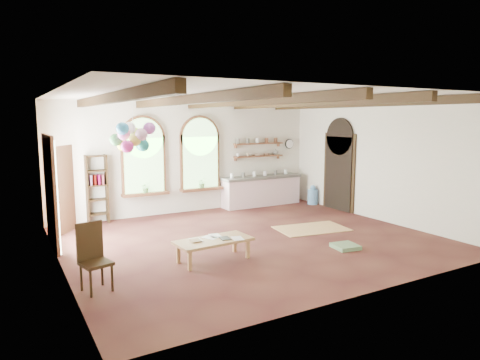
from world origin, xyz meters
TOP-DOWN VIEW (x-y plane):
  - floor at (0.00, 0.00)m, footprint 8.00×8.00m
  - ceiling_beams at (0.00, 0.00)m, footprint 6.20×6.80m
  - window_left at (-1.40, 3.43)m, footprint 1.30×0.28m
  - window_right at (0.30, 3.43)m, footprint 1.30×0.28m
  - left_doorway at (-3.95, 1.80)m, footprint 0.10×1.90m
  - right_doorway at (3.95, 1.50)m, footprint 0.10×1.30m
  - kitchen_counter at (2.30, 3.20)m, footprint 2.68×0.62m
  - wall_shelf_lower at (2.30, 3.38)m, footprint 1.70×0.24m
  - wall_shelf_upper at (2.30, 3.38)m, footprint 1.70×0.24m
  - wall_clock at (3.55, 3.45)m, footprint 0.32×0.04m
  - bookshelf at (-2.70, 3.32)m, footprint 0.53×0.32m
  - coffee_table at (-1.38, -0.88)m, footprint 1.52×0.78m
  - side_chair at (-3.66, -1.27)m, footprint 0.53×0.53m
  - floor_mat at (1.80, 0.07)m, footprint 1.88×1.32m
  - floor_cushion at (1.40, -1.55)m, footprint 0.55×0.55m
  - water_jug_a at (3.10, 3.20)m, footprint 0.32×0.32m
  - water_jug_b at (3.82, 2.52)m, footprint 0.32×0.32m
  - balloon_cluster at (-2.41, 0.80)m, footprint 0.85×0.90m
  - table_book at (-1.81, -0.81)m, footprint 0.21×0.28m
  - tablet at (-1.16, -0.94)m, footprint 0.22×0.30m
  - potted_plant_left at (-1.40, 3.32)m, footprint 0.27×0.23m
  - potted_plant_right at (0.30, 3.32)m, footprint 0.27×0.23m
  - shelf_cup_a at (1.55, 3.38)m, footprint 0.12×0.10m
  - shelf_cup_b at (1.90, 3.38)m, footprint 0.10×0.10m
  - shelf_bowl_a at (2.25, 3.38)m, footprint 0.22×0.22m
  - shelf_bowl_b at (2.60, 3.38)m, footprint 0.20×0.20m
  - shelf_vase at (2.95, 3.38)m, footprint 0.18×0.18m

SIDE VIEW (x-z plane):
  - floor at x=0.00m, z-range 0.00..0.00m
  - floor_mat at x=1.80m, z-range 0.00..0.02m
  - floor_cushion at x=1.40m, z-range 0.00..0.08m
  - water_jug_a at x=3.10m, z-range -0.04..0.58m
  - water_jug_b at x=3.82m, z-range -0.04..0.58m
  - side_chair at x=-3.66m, z-range -0.23..0.86m
  - coffee_table at x=-1.38m, z-range 0.16..0.58m
  - tablet at x=-1.16m, z-range 0.42..0.43m
  - table_book at x=-1.81m, z-range 0.42..0.44m
  - kitchen_counter at x=2.30m, z-range 0.01..0.95m
  - potted_plant_left at x=-1.40m, z-range 0.70..1.00m
  - potted_plant_right at x=0.30m, z-range 0.70..1.00m
  - bookshelf at x=-2.70m, z-range 0.00..1.80m
  - right_doorway at x=3.95m, z-range -0.10..2.30m
  - left_doorway at x=-3.95m, z-range -0.10..2.40m
  - wall_shelf_lower at x=2.30m, z-range 1.53..1.57m
  - shelf_bowl_a at x=2.25m, z-range 1.57..1.62m
  - shelf_bowl_b at x=2.60m, z-range 1.57..1.63m
  - shelf_cup_b at x=1.90m, z-range 1.57..1.66m
  - shelf_cup_a at x=1.55m, z-range 1.57..1.67m
  - window_left at x=-1.40m, z-range 0.53..2.73m
  - window_right at x=0.30m, z-range 0.53..2.73m
  - shelf_vase at x=2.95m, z-range 1.57..1.76m
  - wall_clock at x=3.55m, z-range 1.74..2.06m
  - wall_shelf_upper at x=2.30m, z-range 1.93..1.97m
  - balloon_cluster at x=-2.41m, z-range 1.76..2.92m
  - ceiling_beams at x=0.00m, z-range 3.01..3.19m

